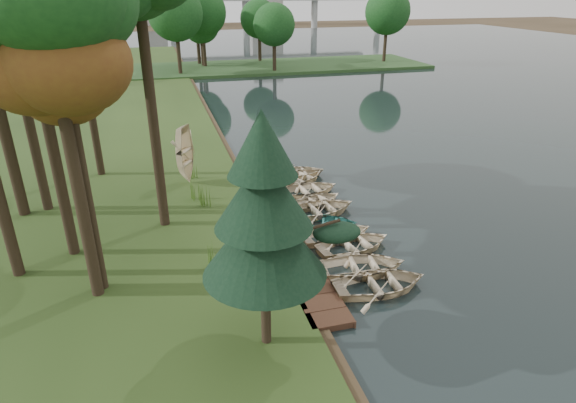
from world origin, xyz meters
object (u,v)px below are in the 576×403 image
object	(u,v)px
rowboat_2	(354,243)
stored_rowboat	(188,177)
rowboat_1	(361,265)
pine_tree	(264,213)
rowboat_0	(380,281)
boardwalk	(277,227)

from	to	relation	value
rowboat_2	stored_rowboat	world-z (taller)	stored_rowboat
rowboat_1	stored_rowboat	xyz separation A→B (m)	(-6.08, 11.46, 0.21)
rowboat_1	pine_tree	bearing A→B (deg)	131.06
rowboat_2	stored_rowboat	size ratio (longest dim) A/B	1.04
rowboat_0	pine_tree	distance (m)	7.02
stored_rowboat	boardwalk	bearing A→B (deg)	-121.90
rowboat_1	pine_tree	distance (m)	7.36
rowboat_0	pine_tree	world-z (taller)	pine_tree
rowboat_2	pine_tree	size ratio (longest dim) A/B	0.47
rowboat_0	stored_rowboat	world-z (taller)	stored_rowboat
pine_tree	rowboat_0	bearing A→B (deg)	21.57
rowboat_0	stored_rowboat	xyz separation A→B (m)	(-6.31, 12.81, 0.22)
rowboat_1	pine_tree	xyz separation A→B (m)	(-4.78, -3.33, 4.50)
pine_tree	rowboat_2	bearing A→B (deg)	44.55
rowboat_2	rowboat_0	bearing A→B (deg)	166.25
stored_rowboat	pine_tree	distance (m)	15.46
stored_rowboat	pine_tree	size ratio (longest dim) A/B	0.45
boardwalk	stored_rowboat	xyz separation A→B (m)	(-3.72, 6.68, 0.51)
rowboat_0	boardwalk	bearing A→B (deg)	24.04
boardwalk	pine_tree	size ratio (longest dim) A/B	2.08
boardwalk	rowboat_1	distance (m)	5.34
boardwalk	rowboat_0	distance (m)	6.67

